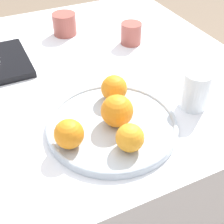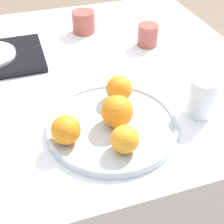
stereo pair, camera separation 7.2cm
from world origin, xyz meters
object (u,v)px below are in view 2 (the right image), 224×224
(orange_2, at_px, (119,89))
(orange_3, at_px, (125,139))
(cup_0, at_px, (84,22))
(water_glass, at_px, (202,97))
(orange_1, at_px, (66,130))
(cup_1, at_px, (148,35))
(orange_0, at_px, (117,111))
(fruit_platter, at_px, (112,125))

(orange_2, bearing_deg, orange_3, -104.79)
(orange_3, distance_m, cup_0, 0.62)
(orange_2, height_order, water_glass, water_glass)
(orange_3, height_order, cup_0, same)
(orange_1, height_order, cup_1, orange_1)
(orange_3, bearing_deg, orange_2, 75.21)
(orange_1, xyz_separation_m, cup_1, (0.36, 0.39, -0.01))
(orange_0, bearing_deg, cup_0, 84.58)
(orange_2, xyz_separation_m, water_glass, (0.18, -0.10, 0.00))
(fruit_platter, bearing_deg, orange_3, -89.67)
(cup_1, bearing_deg, orange_0, -122.35)
(fruit_platter, distance_m, cup_0, 0.54)
(orange_1, bearing_deg, orange_0, 9.06)
(orange_1, relative_size, orange_3, 1.06)
(orange_1, height_order, water_glass, water_glass)
(orange_3, distance_m, water_glass, 0.24)
(water_glass, bearing_deg, orange_2, 151.01)
(orange_2, distance_m, cup_0, 0.45)
(cup_0, bearing_deg, orange_3, -95.67)
(orange_0, height_order, water_glass, water_glass)
(orange_1, relative_size, orange_2, 0.97)
(fruit_platter, xyz_separation_m, cup_1, (0.25, 0.37, 0.03))
(orange_2, distance_m, orange_3, 0.18)
(fruit_platter, distance_m, water_glass, 0.23)
(orange_1, xyz_separation_m, orange_2, (0.16, 0.11, 0.00))
(water_glass, bearing_deg, orange_0, 177.25)
(fruit_platter, distance_m, orange_3, 0.10)
(orange_3, bearing_deg, fruit_platter, 90.33)
(orange_0, bearing_deg, orange_3, -97.22)
(fruit_platter, bearing_deg, cup_0, 83.34)
(orange_0, distance_m, orange_1, 0.13)
(orange_0, bearing_deg, fruit_platter, 162.83)
(orange_0, height_order, orange_1, orange_0)
(orange_2, relative_size, orange_3, 1.09)
(orange_1, bearing_deg, water_glass, 1.61)
(fruit_platter, xyz_separation_m, orange_1, (-0.11, -0.02, 0.04))
(orange_2, bearing_deg, water_glass, -28.99)
(orange_1, height_order, orange_3, orange_1)
(orange_1, height_order, cup_0, orange_1)
(water_glass, height_order, cup_0, water_glass)
(orange_0, relative_size, cup_0, 0.91)
(orange_2, relative_size, cup_0, 0.81)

